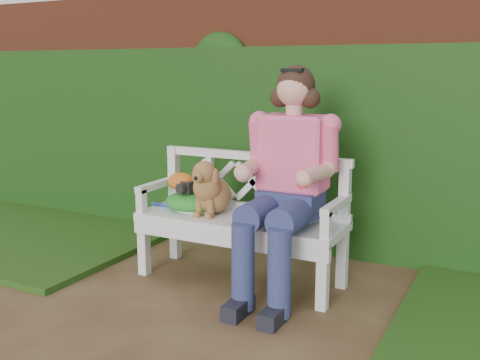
% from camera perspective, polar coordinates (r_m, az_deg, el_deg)
% --- Properties ---
extents(ground, '(60.00, 60.00, 0.00)m').
position_cam_1_polar(ground, '(3.53, -5.07, -14.37)').
color(ground, '#452F1A').
extents(brick_wall, '(10.00, 0.30, 2.20)m').
position_cam_1_polar(brick_wall, '(4.91, 6.64, 6.25)').
color(brick_wall, brown).
rests_on(brick_wall, ground).
extents(ivy_hedge, '(10.00, 0.18, 1.70)m').
position_cam_1_polar(ivy_hedge, '(4.73, 5.63, 3.04)').
color(ivy_hedge, '#1F4411').
rests_on(ivy_hedge, ground).
extents(grass_left, '(2.60, 2.00, 0.05)m').
position_cam_1_polar(grass_left, '(5.66, -21.08, -4.86)').
color(grass_left, '#194212').
rests_on(grass_left, ground).
extents(garden_bench, '(1.61, 0.68, 0.48)m').
position_cam_1_polar(garden_bench, '(4.09, 0.00, -7.02)').
color(garden_bench, white).
rests_on(garden_bench, ground).
extents(seated_woman, '(0.90, 1.05, 1.60)m').
position_cam_1_polar(seated_woman, '(3.78, 5.07, 0.13)').
color(seated_woman, '#F53C65').
rests_on(seated_woman, ground).
extents(dog, '(0.29, 0.38, 0.41)m').
position_cam_1_polar(dog, '(4.07, -2.93, -0.65)').
color(dog, brown).
rests_on(dog, garden_bench).
extents(tennis_racket, '(0.61, 0.38, 0.03)m').
position_cam_1_polar(tennis_racket, '(4.21, -4.87, -2.93)').
color(tennis_racket, silver).
rests_on(tennis_racket, garden_bench).
extents(green_bag, '(0.43, 0.33, 0.14)m').
position_cam_1_polar(green_bag, '(4.19, -4.91, -2.17)').
color(green_bag, '#2D732A').
rests_on(green_bag, garden_bench).
extents(camera_item, '(0.15, 0.12, 0.09)m').
position_cam_1_polar(camera_item, '(4.16, -5.40, -0.66)').
color(camera_item, black).
rests_on(camera_item, green_bag).
extents(baseball_glove, '(0.24, 0.20, 0.14)m').
position_cam_1_polar(baseball_glove, '(4.22, -6.01, -0.17)').
color(baseball_glove, '#CD5B17').
rests_on(baseball_glove, green_bag).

